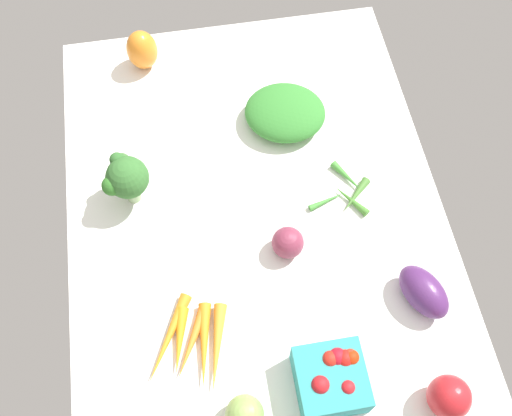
{
  "coord_description": "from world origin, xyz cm",
  "views": [
    {
      "loc": [
        54.76,
        -9.24,
        109.72
      ],
      "look_at": [
        0.0,
        0.0,
        4.0
      ],
      "focal_mm": 41.8,
      "sensor_mm": 36.0,
      "label": 1
    }
  ],
  "objects_px": {
    "eggplant": "(424,292)",
    "broccoli_head": "(126,177)",
    "okra_pile": "(348,193)",
    "berry_basket": "(332,378)",
    "leafy_greens_clump": "(285,113)",
    "bell_pepper_red": "(449,397)",
    "heirloom_tomato_green": "(245,414)",
    "red_onion_center": "(288,243)",
    "carrot_bunch": "(193,343)",
    "bell_pepper_orange": "(142,50)"
  },
  "relations": [
    {
      "from": "eggplant",
      "to": "broccoli_head",
      "type": "relative_size",
      "value": 0.93
    },
    {
      "from": "okra_pile",
      "to": "berry_basket",
      "type": "xyz_separation_m",
      "value": [
        0.36,
        -0.12,
        0.03
      ]
    },
    {
      "from": "leafy_greens_clump",
      "to": "bell_pepper_red",
      "type": "bearing_deg",
      "value": 14.02
    },
    {
      "from": "berry_basket",
      "to": "okra_pile",
      "type": "bearing_deg",
      "value": 161.45
    },
    {
      "from": "heirloom_tomato_green",
      "to": "eggplant",
      "type": "distance_m",
      "value": 0.39
    },
    {
      "from": "berry_basket",
      "to": "heirloom_tomato_green",
      "type": "bearing_deg",
      "value": -77.88
    },
    {
      "from": "bell_pepper_red",
      "to": "okra_pile",
      "type": "bearing_deg",
      "value": -171.35
    },
    {
      "from": "red_onion_center",
      "to": "carrot_bunch",
      "type": "relative_size",
      "value": 0.33
    },
    {
      "from": "bell_pepper_orange",
      "to": "eggplant",
      "type": "distance_m",
      "value": 0.81
    },
    {
      "from": "okra_pile",
      "to": "bell_pepper_orange",
      "type": "distance_m",
      "value": 0.57
    },
    {
      "from": "leafy_greens_clump",
      "to": "bell_pepper_orange",
      "type": "height_order",
      "value": "bell_pepper_orange"
    },
    {
      "from": "heirloom_tomato_green",
      "to": "red_onion_center",
      "type": "xyz_separation_m",
      "value": [
        -0.3,
        0.13,
        -0.0
      ]
    },
    {
      "from": "heirloom_tomato_green",
      "to": "broccoli_head",
      "type": "xyz_separation_m",
      "value": [
        -0.47,
        -0.16,
        0.05
      ]
    },
    {
      "from": "bell_pepper_red",
      "to": "heirloom_tomato_green",
      "type": "bearing_deg",
      "value": -95.17
    },
    {
      "from": "broccoli_head",
      "to": "berry_basket",
      "type": "bearing_deg",
      "value": 36.04
    },
    {
      "from": "eggplant",
      "to": "heirloom_tomato_green",
      "type": "bearing_deg",
      "value": -90.32
    },
    {
      "from": "leafy_greens_clump",
      "to": "bell_pepper_red",
      "type": "relative_size",
      "value": 2.1
    },
    {
      "from": "bell_pepper_orange",
      "to": "berry_basket",
      "type": "bearing_deg",
      "value": 18.47
    },
    {
      "from": "berry_basket",
      "to": "eggplant",
      "type": "bearing_deg",
      "value": 121.54
    },
    {
      "from": "leafy_greens_clump",
      "to": "carrot_bunch",
      "type": "distance_m",
      "value": 0.53
    },
    {
      "from": "bell_pepper_red",
      "to": "eggplant",
      "type": "height_order",
      "value": "bell_pepper_red"
    },
    {
      "from": "bell_pepper_orange",
      "to": "eggplant",
      "type": "xyz_separation_m",
      "value": [
        0.66,
        0.46,
        -0.02
      ]
    },
    {
      "from": "heirloom_tomato_green",
      "to": "bell_pepper_orange",
      "type": "height_order",
      "value": "bell_pepper_orange"
    },
    {
      "from": "okra_pile",
      "to": "berry_basket",
      "type": "height_order",
      "value": "berry_basket"
    },
    {
      "from": "okra_pile",
      "to": "heirloom_tomato_green",
      "type": "bearing_deg",
      "value": -35.01
    },
    {
      "from": "heirloom_tomato_green",
      "to": "leafy_greens_clump",
      "type": "height_order",
      "value": "heirloom_tomato_green"
    },
    {
      "from": "red_onion_center",
      "to": "broccoli_head",
      "type": "bearing_deg",
      "value": -120.11
    },
    {
      "from": "eggplant",
      "to": "berry_basket",
      "type": "bearing_deg",
      "value": -82.54
    },
    {
      "from": "bell_pepper_red",
      "to": "eggplant",
      "type": "xyz_separation_m",
      "value": [
        -0.19,
        0.02,
        -0.01
      ]
    },
    {
      "from": "red_onion_center",
      "to": "berry_basket",
      "type": "xyz_separation_m",
      "value": [
        0.27,
        0.02,
        0.01
      ]
    },
    {
      "from": "okra_pile",
      "to": "eggplant",
      "type": "height_order",
      "value": "eggplant"
    },
    {
      "from": "red_onion_center",
      "to": "bell_pepper_orange",
      "type": "height_order",
      "value": "bell_pepper_orange"
    },
    {
      "from": "leafy_greens_clump",
      "to": "carrot_bunch",
      "type": "xyz_separation_m",
      "value": [
        0.46,
        -0.26,
        -0.02
      ]
    },
    {
      "from": "okra_pile",
      "to": "leafy_greens_clump",
      "type": "bearing_deg",
      "value": -155.67
    },
    {
      "from": "red_onion_center",
      "to": "eggplant",
      "type": "xyz_separation_m",
      "value": [
        0.14,
        0.23,
        0.0
      ]
    },
    {
      "from": "bell_pepper_red",
      "to": "bell_pepper_orange",
      "type": "height_order",
      "value": "bell_pepper_orange"
    },
    {
      "from": "bell_pepper_orange",
      "to": "carrot_bunch",
      "type": "bearing_deg",
      "value": 2.78
    },
    {
      "from": "carrot_bunch",
      "to": "red_onion_center",
      "type": "bearing_deg",
      "value": 127.83
    },
    {
      "from": "broccoli_head",
      "to": "heirloom_tomato_green",
      "type": "bearing_deg",
      "value": 18.82
    },
    {
      "from": "leafy_greens_clump",
      "to": "berry_basket",
      "type": "xyz_separation_m",
      "value": [
        0.57,
        -0.03,
        0.01
      ]
    },
    {
      "from": "red_onion_center",
      "to": "bell_pepper_red",
      "type": "height_order",
      "value": "bell_pepper_red"
    },
    {
      "from": "red_onion_center",
      "to": "eggplant",
      "type": "distance_m",
      "value": 0.27
    },
    {
      "from": "okra_pile",
      "to": "eggplant",
      "type": "distance_m",
      "value": 0.25
    },
    {
      "from": "red_onion_center",
      "to": "carrot_bunch",
      "type": "xyz_separation_m",
      "value": [
        0.16,
        -0.2,
        -0.02
      ]
    },
    {
      "from": "broccoli_head",
      "to": "leafy_greens_clump",
      "type": "bearing_deg",
      "value": 111.65
    },
    {
      "from": "berry_basket",
      "to": "eggplant",
      "type": "relative_size",
      "value": 1.04
    },
    {
      "from": "broccoli_head",
      "to": "carrot_bunch",
      "type": "bearing_deg",
      "value": 14.9
    },
    {
      "from": "leafy_greens_clump",
      "to": "bell_pepper_orange",
      "type": "distance_m",
      "value": 0.36
    },
    {
      "from": "red_onion_center",
      "to": "bell_pepper_orange",
      "type": "distance_m",
      "value": 0.57
    },
    {
      "from": "heirloom_tomato_green",
      "to": "bell_pepper_red",
      "type": "relative_size",
      "value": 0.79
    }
  ]
}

